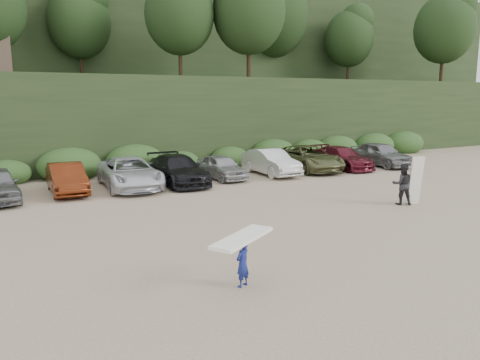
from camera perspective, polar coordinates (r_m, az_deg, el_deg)
ground at (r=17.43m, az=7.41°, el=-5.49°), size 120.00×120.00×0.00m
hillside_backdrop at (r=50.83m, az=-18.22°, el=17.06°), size 90.00×41.50×28.00m
parked_cars at (r=24.87m, az=-11.67°, el=0.88°), size 36.83×6.34×1.64m
child_surfer at (r=11.65m, az=0.31°, el=-8.81°), size 2.16×1.67×1.30m
adult_surfer at (r=21.58m, az=19.30°, el=-0.45°), size 1.35×1.04×2.13m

